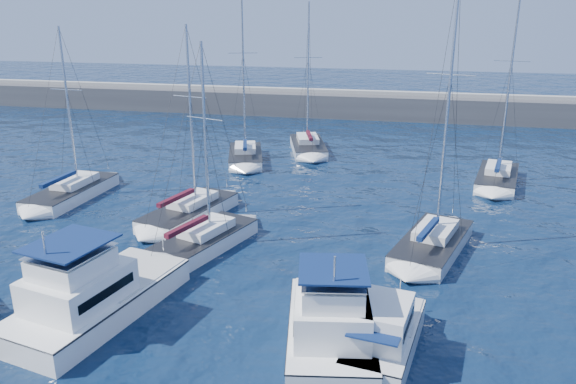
% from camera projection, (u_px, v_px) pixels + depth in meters
% --- Properties ---
extents(ground, '(220.00, 220.00, 0.00)m').
position_uv_depth(ground, '(224.00, 311.00, 27.51)').
color(ground, black).
rests_on(ground, ground).
extents(breakwater, '(160.00, 6.00, 4.45)m').
position_uv_depth(breakwater, '(345.00, 108.00, 75.40)').
color(breakwater, '#424244').
rests_on(breakwater, ground).
extents(motor_yacht_port_inner, '(5.95, 10.11, 4.69)m').
position_uv_depth(motor_yacht_port_inner, '(92.00, 296.00, 26.55)').
color(motor_yacht_port_inner, white).
rests_on(motor_yacht_port_inner, ground).
extents(motor_yacht_stbd_inner, '(4.87, 8.18, 4.69)m').
position_uv_depth(motor_yacht_stbd_inner, '(331.00, 326.00, 24.08)').
color(motor_yacht_stbd_inner, white).
rests_on(motor_yacht_stbd_inner, ground).
extents(motor_yacht_stbd_outer, '(3.55, 6.52, 3.20)m').
position_uv_depth(motor_yacht_stbd_outer, '(383.00, 337.00, 23.68)').
color(motor_yacht_stbd_outer, silver).
rests_on(motor_yacht_stbd_outer, ground).
extents(sailboat_mid_a, '(3.62, 8.61, 13.15)m').
position_uv_depth(sailboat_mid_a, '(72.00, 192.00, 43.32)').
color(sailboat_mid_a, white).
rests_on(sailboat_mid_a, ground).
extents(sailboat_mid_b, '(5.08, 8.57, 13.43)m').
position_uv_depth(sailboat_mid_b, '(189.00, 212.00, 39.20)').
color(sailboat_mid_b, white).
rests_on(sailboat_mid_b, ground).
extents(sailboat_mid_c, '(5.34, 8.42, 12.68)m').
position_uv_depth(sailboat_mid_c, '(203.00, 241.00, 34.31)').
color(sailboat_mid_c, white).
rests_on(sailboat_mid_c, ground).
extents(sailboat_mid_d, '(5.39, 8.54, 16.94)m').
position_uv_depth(sailboat_mid_d, '(433.00, 243.00, 33.94)').
color(sailboat_mid_d, silver).
rests_on(sailboat_mid_d, ground).
extents(sailboat_back_a, '(5.06, 8.25, 16.14)m').
position_uv_depth(sailboat_back_a, '(245.00, 156.00, 53.49)').
color(sailboat_back_a, white).
rests_on(sailboat_back_a, ground).
extents(sailboat_back_b, '(5.20, 8.56, 14.89)m').
position_uv_depth(sailboat_back_b, '(308.00, 146.00, 57.12)').
color(sailboat_back_b, white).
rests_on(sailboat_back_b, ground).
extents(sailboat_back_c, '(4.52, 8.22, 16.06)m').
position_uv_depth(sailboat_back_c, '(497.00, 178.00, 46.77)').
color(sailboat_back_c, white).
rests_on(sailboat_back_c, ground).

